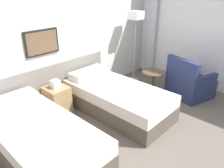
# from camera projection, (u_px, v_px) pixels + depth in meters

# --- Properties ---
(ground_plane) EXTENTS (16.00, 16.00, 0.00)m
(ground_plane) POSITION_uv_depth(u_px,v_px,m) (149.00, 142.00, 3.39)
(ground_plane) COLOR #5B544C
(wall_headboard) EXTENTS (10.00, 0.10, 2.70)m
(wall_headboard) POSITION_uv_depth(u_px,v_px,m) (62.00, 38.00, 4.11)
(wall_headboard) COLOR silver
(wall_headboard) RESTS_ON ground_plane
(bed_near_door) EXTENTS (0.99, 2.05, 0.64)m
(bed_near_door) POSITION_uv_depth(u_px,v_px,m) (39.00, 138.00, 3.05)
(bed_near_door) COLOR brown
(bed_near_door) RESTS_ON ground_plane
(bed_near_window) EXTENTS (0.99, 2.05, 0.64)m
(bed_near_window) POSITION_uv_depth(u_px,v_px,m) (116.00, 98.00, 4.12)
(bed_near_window) COLOR brown
(bed_near_window) RESTS_ON ground_plane
(nightstand) EXTENTS (0.38, 0.43, 0.67)m
(nightstand) POSITION_uv_depth(u_px,v_px,m) (57.00, 100.00, 4.05)
(nightstand) COLOR #9E7A51
(nightstand) RESTS_ON ground_plane
(floor_lamp) EXTENTS (0.27, 0.27, 1.68)m
(floor_lamp) POSITION_uv_depth(u_px,v_px,m) (136.00, 22.00, 5.00)
(floor_lamp) COLOR #9E9993
(floor_lamp) RESTS_ON ground_plane
(side_table) EXTENTS (0.50, 0.50, 0.51)m
(side_table) POSITION_uv_depth(u_px,v_px,m) (153.00, 78.00, 4.77)
(side_table) COLOR brown
(side_table) RESTS_ON ground_plane
(armchair) EXTENTS (0.93, 0.96, 0.88)m
(armchair) POSITION_uv_depth(u_px,v_px,m) (189.00, 84.00, 4.68)
(armchair) COLOR navy
(armchair) RESTS_ON ground_plane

